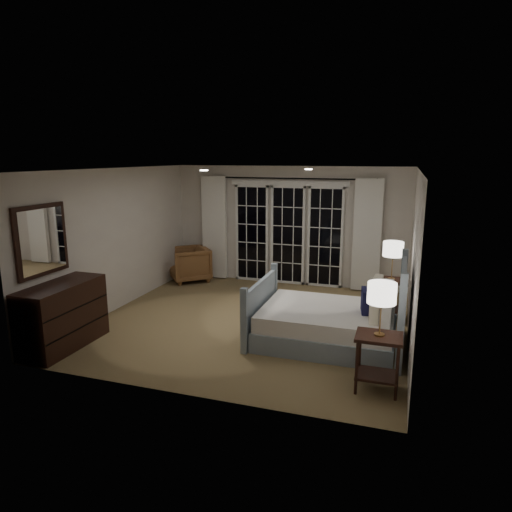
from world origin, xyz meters
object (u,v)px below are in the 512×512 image
(nightstand_right, at_px, (390,293))
(dresser, at_px, (63,315))
(lamp_left, at_px, (382,294))
(nightstand_left, at_px, (378,354))
(bed, at_px, (332,322))
(lamp_right, at_px, (393,249))
(armchair, at_px, (189,264))

(nightstand_right, relative_size, dresser, 0.53)
(nightstand_right, bearing_deg, lamp_left, -91.06)
(nightstand_left, bearing_deg, dresser, -178.75)
(bed, relative_size, lamp_right, 3.34)
(bed, distance_m, nightstand_right, 1.49)
(lamp_right, relative_size, dresser, 0.48)
(nightstand_right, distance_m, lamp_left, 2.61)
(bed, height_order, armchair, bed)
(bed, height_order, nightstand_left, bed)
(lamp_right, height_order, armchair, lamp_right)
(nightstand_left, xyz_separation_m, dresser, (-4.38, -0.10, 0.01))
(bed, xyz_separation_m, lamp_left, (0.73, -1.25, 0.87))
(nightstand_right, height_order, armchair, armchair)
(nightstand_left, height_order, armchair, armchair)
(bed, height_order, nightstand_right, bed)
(nightstand_left, height_order, dresser, dresser)
(nightstand_right, xyz_separation_m, lamp_left, (-0.05, -2.51, 0.72))
(nightstand_left, distance_m, armchair, 5.63)
(nightstand_right, bearing_deg, bed, -121.50)
(lamp_left, height_order, lamp_right, lamp_right)
(nightstand_left, xyz_separation_m, armchair, (-4.25, 3.69, -0.08))
(armchair, xyz_separation_m, dresser, (-0.13, -3.79, 0.10))
(dresser, bearing_deg, bed, 20.23)
(lamp_right, bearing_deg, bed, -121.50)
(nightstand_left, bearing_deg, bed, 120.16)
(lamp_left, xyz_separation_m, lamp_right, (0.05, 2.51, 0.02))
(lamp_right, bearing_deg, lamp_left, -91.06)
(nightstand_right, xyz_separation_m, dresser, (-4.42, -2.61, 0.00))
(dresser, bearing_deg, armchair, 88.04)
(armchair, relative_size, dresser, 0.62)
(bed, distance_m, armchair, 4.29)
(bed, xyz_separation_m, dresser, (-3.65, -1.35, 0.15))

